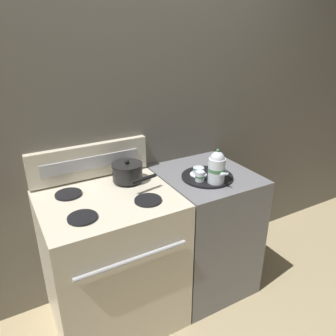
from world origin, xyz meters
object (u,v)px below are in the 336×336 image
(saucepan, at_px, (128,172))
(teacup_right, at_px, (220,170))
(stove, at_px, (113,261))
(teapot, at_px, (217,167))
(teacup_left, at_px, (198,171))
(serving_tray, at_px, (207,177))
(creamer_jug, at_px, (200,176))

(saucepan, relative_size, teacup_right, 2.68)
(stove, height_order, teacup_right, teacup_right)
(stove, xyz_separation_m, teapot, (0.64, -0.16, 0.55))
(teacup_left, bearing_deg, serving_tray, -45.49)
(creamer_jug, bearing_deg, teacup_left, 61.03)
(stove, relative_size, teacup_left, 8.13)
(saucepan, xyz_separation_m, creamer_jug, (0.38, -0.23, -0.02))
(teapot, height_order, creamer_jug, teapot)
(teapot, distance_m, creamer_jug, 0.12)
(creamer_jug, bearing_deg, stove, 170.74)
(teacup_left, bearing_deg, teapot, -77.30)
(teacup_right, relative_size, creamer_jug, 1.75)
(stove, distance_m, teacup_right, 0.89)
(serving_tray, bearing_deg, stove, 175.23)
(teapot, bearing_deg, teacup_right, 42.63)
(teacup_left, bearing_deg, creamer_jug, -118.97)
(serving_tray, distance_m, creamer_jug, 0.10)
(teapot, xyz_separation_m, teacup_right, (0.10, 0.09, -0.07))
(stove, bearing_deg, teapot, -13.76)
(saucepan, distance_m, teapot, 0.55)
(teacup_left, bearing_deg, teacup_right, -20.78)
(teacup_left, distance_m, creamer_jug, 0.09)
(stove, distance_m, teapot, 0.86)
(saucepan, bearing_deg, teacup_left, -19.82)
(serving_tray, xyz_separation_m, teacup_left, (-0.04, 0.04, 0.03))
(saucepan, xyz_separation_m, teacup_left, (0.42, -0.15, -0.03))
(saucepan, xyz_separation_m, teacup_right, (0.56, -0.20, -0.03))
(serving_tray, height_order, creamer_jug, creamer_jug)
(teacup_right, bearing_deg, teacup_left, 159.22)
(saucepan, distance_m, serving_tray, 0.51)
(serving_tray, xyz_separation_m, teapot, (-0.01, -0.10, 0.11))
(saucepan, relative_size, teacup_left, 2.68)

